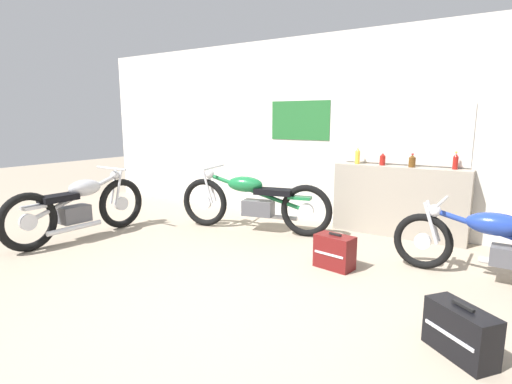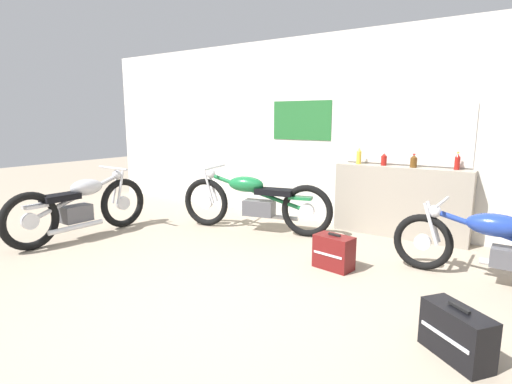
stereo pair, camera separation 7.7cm
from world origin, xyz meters
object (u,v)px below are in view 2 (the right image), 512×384
Objects in this scene: motorcycle_green at (254,201)px; motorcycle_blue at (509,247)px; bottle_right_center at (457,162)px; hard_case_black at (457,334)px; motorcycle_silver at (81,206)px; hard_case_darkred at (334,252)px; bottle_center at (414,161)px; bottle_left_center at (384,160)px; bottle_leftmost at (359,156)px.

motorcycle_green is 3.09m from motorcycle_blue.
bottle_right_center reaches higher than hard_case_black.
hard_case_black is at bearing -3.26° from motorcycle_silver.
motorcycle_silver is (-4.83, -1.29, 0.04)m from motorcycle_blue.
motorcycle_green is 1.72m from hard_case_darkred.
bottle_center is 0.08× the size of motorcycle_green.
motorcycle_green reaches higher than motorcycle_blue.
hard_case_darkred is at bearing -118.77° from bottle_right_center.
hard_case_black is (1.31, -2.68, -0.86)m from bottle_left_center.
bottle_left_center is 1.00× the size of bottle_center.
bottle_leftmost is 1.24m from bottle_right_center.
motorcycle_silver reaches higher than motorcycle_green.
bottle_right_center reaches higher than motorcycle_blue.
bottle_right_center reaches higher than motorcycle_green.
motorcycle_silver is at bearing -140.60° from bottle_leftmost.
bottle_left_center is 0.09× the size of motorcycle_blue.
bottle_left_center is 1.83m from hard_case_darkred.
hard_case_darkred is at bearing -90.45° from bottle_left_center.
bottle_left_center is at bearing 177.28° from bottle_center.
bottle_left_center is at bearing 143.56° from motorcycle_blue.
hard_case_darkred is (-1.55, -0.48, -0.21)m from motorcycle_blue.
bottle_left_center is 0.39m from bottle_center.
bottle_center is 1.73m from motorcycle_blue.
motorcycle_green is (-1.93, -0.85, -0.60)m from bottle_center.
bottle_right_center is at bearing 1.93° from bottle_leftmost.
hard_case_darkred is at bearing -26.08° from motorcycle_green.
bottle_leftmost reaches higher than bottle_right_center.
motorcycle_green is at bearing -159.64° from bottle_right_center.
bottle_left_center is at bearing 36.37° from motorcycle_silver.
hard_case_black is at bearing -81.26° from bottle_right_center.
hard_case_darkred is (-0.40, -1.59, -0.85)m from bottle_center.
motorcycle_green is 1.09× the size of motorcycle_silver.
motorcycle_blue is (1.15, -1.12, -0.64)m from bottle_center.
bottle_center reaches higher than motorcycle_green.
bottle_leftmost is 1.37× the size of bottle_left_center.
bottle_left_center is 0.08× the size of motorcycle_green.
motorcycle_blue is (3.07, -0.27, -0.04)m from motorcycle_green.
bottle_right_center is (1.24, 0.04, -0.01)m from bottle_leftmost.
hard_case_darkred reaches higher than hard_case_black.
bottle_left_center reaches higher than hard_case_darkred.
motorcycle_silver is 4.61m from hard_case_black.
hard_case_black is at bearing -63.98° from bottle_left_center.
motorcycle_green is at bearing 175.02° from motorcycle_blue.
bottle_leftmost is 1.60m from motorcycle_green.
motorcycle_silver is 4.05× the size of hard_case_black.
bottle_left_center and bottle_center have the same top height.
motorcycle_blue is at bearing 81.74° from hard_case_black.
bottle_center is 1.85m from hard_case_darkred.
bottle_leftmost is 1.86m from hard_case_darkred.
bottle_center is at bearing 75.87° from hard_case_darkred.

